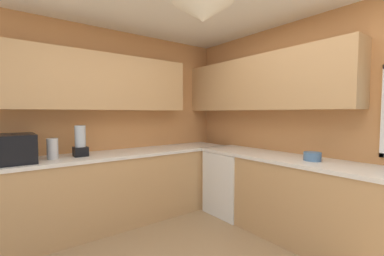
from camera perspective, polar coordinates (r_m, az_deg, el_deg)
The scene contains 8 objects.
room_shell at distance 2.85m, azimuth 1.56°, elevation 11.64°, with size 4.22×3.69×2.60m.
counter_run_left at distance 3.49m, azimuth -16.72°, elevation -12.71°, with size 0.65×3.30×0.91m.
counter_run_back at distance 3.05m, azimuth 27.93°, elevation -15.33°, with size 3.31×0.65×0.91m.
dishwasher at distance 3.73m, azimuth 9.01°, elevation -11.91°, with size 0.60×0.60×0.86m, color white.
microwave at distance 3.17m, azimuth -34.80°, elevation -3.76°, with size 0.48×0.36×0.29m, color black.
kettle at distance 3.18m, azimuth -28.68°, elevation -4.08°, with size 0.11×0.11×0.23m, color #B7B7BC.
bowl at distance 3.00m, azimuth 25.26°, elevation -5.76°, with size 0.18×0.18×0.09m, color #4C7099.
blender_appliance at distance 3.25m, azimuth -23.64°, elevation -2.97°, with size 0.15×0.15×0.36m.
Camera 1 is at (1.40, -1.16, 1.41)m, focal length 23.91 mm.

